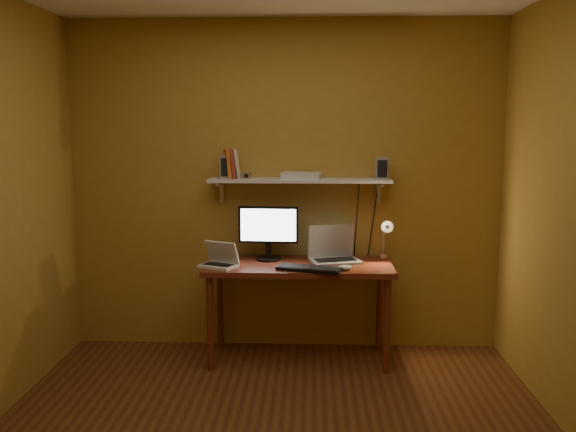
{
  "coord_description": "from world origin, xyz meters",
  "views": [
    {
      "loc": [
        0.21,
        -3.2,
        1.79
      ],
      "look_at": [
        0.04,
        1.18,
        1.13
      ],
      "focal_mm": 38.0,
      "sensor_mm": 36.0,
      "label": 1
    }
  ],
  "objects_px": {
    "monitor": "(268,230)",
    "mouse": "(345,268)",
    "desk": "(299,275)",
    "keyboard": "(310,269)",
    "desk_lamp": "(386,234)",
    "speaker_left": "(228,167)",
    "laptop": "(333,252)",
    "speaker_right": "(382,168)",
    "wall_shelf": "(300,181)",
    "router": "(302,176)",
    "shelf_camera": "(246,176)",
    "netbook": "(220,260)"
  },
  "relations": [
    {
      "from": "desk",
      "to": "monitor",
      "type": "distance_m",
      "value": 0.42
    },
    {
      "from": "laptop",
      "to": "router",
      "type": "distance_m",
      "value": 0.63
    },
    {
      "from": "desk",
      "to": "speaker_right",
      "type": "height_order",
      "value": "speaker_right"
    },
    {
      "from": "speaker_left",
      "to": "router",
      "type": "height_order",
      "value": "speaker_left"
    },
    {
      "from": "laptop",
      "to": "shelf_camera",
      "type": "bearing_deg",
      "value": 161.19
    },
    {
      "from": "wall_shelf",
      "to": "netbook",
      "type": "relative_size",
      "value": 4.5
    },
    {
      "from": "laptop",
      "to": "speaker_right",
      "type": "height_order",
      "value": "speaker_right"
    },
    {
      "from": "laptop",
      "to": "monitor",
      "type": "bearing_deg",
      "value": 161.19
    },
    {
      "from": "wall_shelf",
      "to": "speaker_left",
      "type": "xyz_separation_m",
      "value": [
        -0.55,
        0.01,
        0.11
      ]
    },
    {
      "from": "desk",
      "to": "router",
      "type": "bearing_deg",
      "value": 85.09
    },
    {
      "from": "mouse",
      "to": "shelf_camera",
      "type": "bearing_deg",
      "value": 153.77
    },
    {
      "from": "keyboard",
      "to": "router",
      "type": "xyz_separation_m",
      "value": [
        -0.06,
        0.41,
        0.64
      ]
    },
    {
      "from": "monitor",
      "to": "speaker_left",
      "type": "xyz_separation_m",
      "value": [
        -0.31,
        0.08,
        0.48
      ]
    },
    {
      "from": "keyboard",
      "to": "desk_lamp",
      "type": "xyz_separation_m",
      "value": [
        0.58,
        0.34,
        0.2
      ]
    },
    {
      "from": "wall_shelf",
      "to": "speaker_right",
      "type": "height_order",
      "value": "speaker_right"
    },
    {
      "from": "keyboard",
      "to": "desk_lamp",
      "type": "distance_m",
      "value": 0.7
    },
    {
      "from": "keyboard",
      "to": "mouse",
      "type": "distance_m",
      "value": 0.26
    },
    {
      "from": "desk",
      "to": "shelf_camera",
      "type": "bearing_deg",
      "value": 161.66
    },
    {
      "from": "keyboard",
      "to": "desk",
      "type": "bearing_deg",
      "value": 128.98
    },
    {
      "from": "desk_lamp",
      "to": "speaker_right",
      "type": "height_order",
      "value": "speaker_right"
    },
    {
      "from": "laptop",
      "to": "desk_lamp",
      "type": "distance_m",
      "value": 0.42
    },
    {
      "from": "desk",
      "to": "keyboard",
      "type": "distance_m",
      "value": 0.25
    },
    {
      "from": "laptop",
      "to": "desk_lamp",
      "type": "relative_size",
      "value": 1.12
    },
    {
      "from": "speaker_right",
      "to": "monitor",
      "type": "bearing_deg",
      "value": -176.36
    },
    {
      "from": "monitor",
      "to": "mouse",
      "type": "distance_m",
      "value": 0.69
    },
    {
      "from": "laptop",
      "to": "desk",
      "type": "bearing_deg",
      "value": -174.44
    },
    {
      "from": "desk_lamp",
      "to": "speaker_left",
      "type": "xyz_separation_m",
      "value": [
        -1.21,
        0.08,
        0.51
      ]
    },
    {
      "from": "monitor",
      "to": "speaker_left",
      "type": "relative_size",
      "value": 2.58
    },
    {
      "from": "netbook",
      "to": "shelf_camera",
      "type": "height_order",
      "value": "shelf_camera"
    },
    {
      "from": "laptop",
      "to": "netbook",
      "type": "height_order",
      "value": "laptop"
    },
    {
      "from": "keyboard",
      "to": "desk_lamp",
      "type": "height_order",
      "value": "desk_lamp"
    },
    {
      "from": "keyboard",
      "to": "router",
      "type": "height_order",
      "value": "router"
    },
    {
      "from": "mouse",
      "to": "monitor",
      "type": "bearing_deg",
      "value": 148.48
    },
    {
      "from": "router",
      "to": "laptop",
      "type": "bearing_deg",
      "value": -19.98
    },
    {
      "from": "laptop",
      "to": "keyboard",
      "type": "distance_m",
      "value": 0.37
    },
    {
      "from": "shelf_camera",
      "to": "router",
      "type": "distance_m",
      "value": 0.43
    },
    {
      "from": "wall_shelf",
      "to": "keyboard",
      "type": "xyz_separation_m",
      "value": [
        0.08,
        -0.41,
        -0.6
      ]
    },
    {
      "from": "laptop",
      "to": "speaker_right",
      "type": "xyz_separation_m",
      "value": [
        0.36,
        0.08,
        0.64
      ]
    },
    {
      "from": "shelf_camera",
      "to": "desk_lamp",
      "type": "bearing_deg",
      "value": -0.49
    },
    {
      "from": "mouse",
      "to": "speaker_right",
      "type": "relative_size",
      "value": 0.62
    },
    {
      "from": "wall_shelf",
      "to": "laptop",
      "type": "relative_size",
      "value": 3.32
    },
    {
      "from": "desk",
      "to": "speaker_right",
      "type": "relative_size",
      "value": 8.43
    },
    {
      "from": "monitor",
      "to": "mouse",
      "type": "xyz_separation_m",
      "value": [
        0.57,
        -0.32,
        -0.22
      ]
    },
    {
      "from": "desk",
      "to": "laptop",
      "type": "relative_size",
      "value": 3.32
    },
    {
      "from": "speaker_left",
      "to": "laptop",
      "type": "bearing_deg",
      "value": 5.24
    },
    {
      "from": "wall_shelf",
      "to": "laptop",
      "type": "distance_m",
      "value": 0.6
    },
    {
      "from": "wall_shelf",
      "to": "keyboard",
      "type": "relative_size",
      "value": 3.01
    },
    {
      "from": "desk",
      "to": "laptop",
      "type": "distance_m",
      "value": 0.32
    },
    {
      "from": "shelf_camera",
      "to": "speaker_left",
      "type": "bearing_deg",
      "value": 154.71
    },
    {
      "from": "desk",
      "to": "monitor",
      "type": "relative_size",
      "value": 3.03
    }
  ]
}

